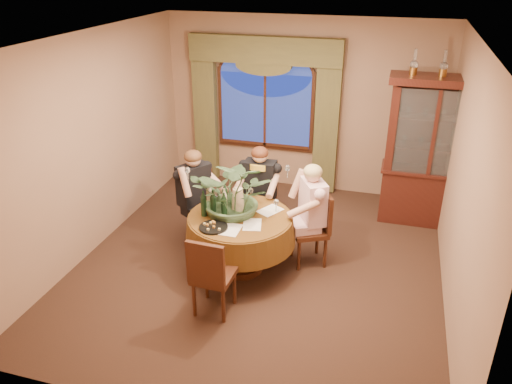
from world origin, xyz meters
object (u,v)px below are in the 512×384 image
(china_cabinet, at_px, (430,153))
(wine_bottle_4, at_px, (224,205))
(oil_lamp_right, at_px, (475,65))
(person_pink, at_px, (312,214))
(wine_bottle_3, at_px, (209,196))
(person_back, at_px, (194,197))
(person_scarf, at_px, (260,192))
(stoneware_vase, at_px, (238,200))
(oil_lamp_left, at_px, (414,62))
(dining_table, at_px, (241,243))
(wine_bottle_1, at_px, (204,203))
(chair_front_left, at_px, (214,273))
(wine_bottle_0, at_px, (224,201))
(wine_bottle_2, at_px, (225,196))
(wine_bottle_5, at_px, (213,203))
(chair_back, at_px, (206,208))
(centerpiece_plant, at_px, (235,164))
(chair_right, at_px, (309,229))
(chair_back_right, at_px, (259,203))
(olive_bowl, at_px, (242,217))

(china_cabinet, bearing_deg, wine_bottle_4, -139.18)
(oil_lamp_right, xyz_separation_m, wine_bottle_4, (-2.74, -2.04, -1.41))
(person_pink, relative_size, wine_bottle_4, 4.06)
(wine_bottle_3, bearing_deg, person_back, 134.43)
(person_back, relative_size, person_scarf, 1.00)
(stoneware_vase, bearing_deg, wine_bottle_3, -179.89)
(oil_lamp_left, height_order, person_pink, oil_lamp_left)
(dining_table, distance_m, wine_bottle_1, 0.69)
(chair_front_left, distance_m, wine_bottle_4, 0.89)
(person_back, bearing_deg, wine_bottle_3, 75.88)
(china_cabinet, relative_size, wine_bottle_0, 6.53)
(dining_table, xyz_separation_m, person_scarf, (0.00, 0.88, 0.29))
(wine_bottle_2, bearing_deg, wine_bottle_5, -108.50)
(wine_bottle_2, height_order, wine_bottle_3, same)
(person_back, bearing_deg, chair_back, 153.56)
(person_pink, height_order, centerpiece_plant, centerpiece_plant)
(chair_back, xyz_separation_m, wine_bottle_2, (0.42, -0.41, 0.44))
(person_pink, bearing_deg, dining_table, 90.00)
(oil_lamp_right, relative_size, wine_bottle_1, 1.03)
(chair_back, distance_m, stoneware_vase, 0.87)
(wine_bottle_1, relative_size, wine_bottle_4, 1.00)
(china_cabinet, distance_m, oil_lamp_right, 1.30)
(person_pink, xyz_separation_m, wine_bottle_2, (-1.05, -0.29, 0.24))
(dining_table, xyz_separation_m, wine_bottle_3, (-0.43, 0.12, 0.54))
(chair_front_left, xyz_separation_m, wine_bottle_0, (-0.17, 0.88, 0.44))
(oil_lamp_left, height_order, chair_right, oil_lamp_left)
(chair_front_left, xyz_separation_m, person_pink, (0.84, 1.30, 0.19))
(wine_bottle_4, bearing_deg, chair_front_left, -79.79)
(wine_bottle_3, bearing_deg, wine_bottle_0, -21.96)
(chair_right, height_order, wine_bottle_3, wine_bottle_3)
(oil_lamp_right, relative_size, wine_bottle_0, 1.03)
(chair_front_left, bearing_deg, wine_bottle_4, 102.34)
(chair_front_left, distance_m, wine_bottle_0, 0.99)
(chair_front_left, height_order, person_scarf, person_scarf)
(china_cabinet, relative_size, person_pink, 1.61)
(centerpiece_plant, bearing_deg, oil_lamp_right, 34.98)
(wine_bottle_1, bearing_deg, chair_back_right, 68.59)
(wine_bottle_3, bearing_deg, chair_back_right, 62.79)
(person_scarf, distance_m, wine_bottle_5, 1.02)
(wine_bottle_1, bearing_deg, centerpiece_plant, 30.94)
(wine_bottle_1, bearing_deg, chair_front_left, -62.36)
(oil_lamp_right, height_order, person_pink, oil_lamp_right)
(chair_back_right, height_order, person_pink, person_pink)
(chair_front_left, distance_m, person_back, 1.56)
(dining_table, relative_size, chair_right, 1.42)
(china_cabinet, height_order, wine_bottle_0, china_cabinet)
(person_scarf, bearing_deg, chair_right, 148.40)
(olive_bowl, relative_size, wine_bottle_5, 0.43)
(person_scarf, bearing_deg, wine_bottle_1, 66.83)
(dining_table, bearing_deg, person_back, 148.54)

